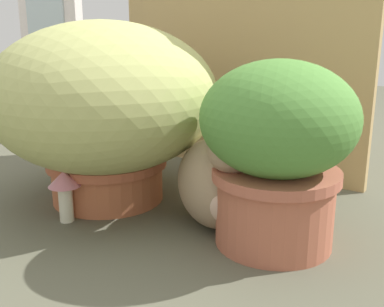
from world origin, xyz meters
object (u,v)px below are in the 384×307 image
(cat, at_px, (216,181))
(mushroom_ornament_pink, at_px, (65,186))
(leafy_planter, at_px, (278,147))
(grass_planter, at_px, (104,103))

(cat, bearing_deg, mushroom_ornament_pink, -151.11)
(cat, height_order, mushroom_ornament_pink, cat)
(leafy_planter, bearing_deg, cat, 179.95)
(grass_planter, height_order, mushroom_ornament_pink, grass_planter)
(grass_planter, height_order, leafy_planter, grass_planter)
(cat, relative_size, mushroom_ornament_pink, 2.36)
(leafy_planter, relative_size, mushroom_ornament_pink, 3.11)
(leafy_planter, distance_m, mushroom_ornament_pink, 0.55)
(grass_planter, xyz_separation_m, mushroom_ornament_pink, (0.02, -0.18, -0.18))
(grass_planter, xyz_separation_m, cat, (0.36, 0.01, -0.16))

